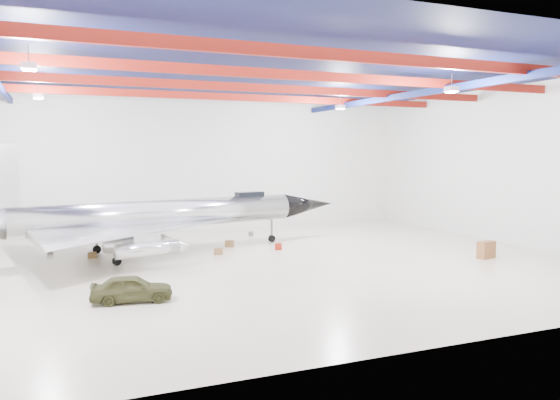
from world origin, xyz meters
name	(u,v)px	position (x,y,z in m)	size (l,w,h in m)	color
floor	(234,266)	(0.00, 0.00, 0.00)	(40.00, 40.00, 0.00)	beige
wall_back	(178,164)	(0.00, 15.00, 5.50)	(40.00, 40.00, 0.00)	silver
wall_right	(508,166)	(20.00, 0.00, 5.50)	(30.00, 30.00, 0.00)	silver
ceiling	(233,69)	(0.00, 0.00, 11.00)	(40.00, 40.00, 0.00)	#0A0F38
ceiling_structure	(233,81)	(0.00, 0.00, 10.32)	(39.50, 29.50, 1.08)	maroon
jet_aircraft	(162,218)	(-3.04, 5.44, 2.26)	(25.14, 16.69, 6.89)	silver
jeep	(132,288)	(-6.33, -5.47, 0.59)	(1.38, 3.44, 1.17)	#3C3D1E
desk	(486,250)	(14.82, -3.72, 0.52)	(1.14, 0.57, 1.05)	brown
crate_ply	(92,255)	(-7.31, 5.48, 0.18)	(0.51, 0.40, 0.35)	olive
parts_bin	(229,244)	(1.61, 6.17, 0.21)	(0.60, 0.48, 0.42)	olive
crate_small	(50,252)	(-9.70, 7.88, 0.12)	(0.35, 0.28, 0.24)	#59595B
tool_chest	(278,246)	(4.26, 3.80, 0.22)	(0.48, 0.48, 0.43)	maroon
oil_barrel	(218,251)	(0.15, 3.75, 0.19)	(0.55, 0.44, 0.38)	olive
spares_box	(251,234)	(4.55, 10.13, 0.17)	(0.39, 0.39, 0.35)	#59595B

